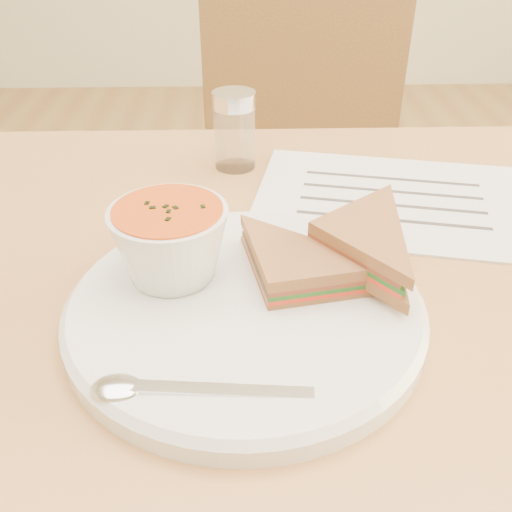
{
  "coord_description": "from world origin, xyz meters",
  "views": [
    {
      "loc": [
        -0.12,
        -0.47,
        1.07
      ],
      "look_at": [
        -0.11,
        -0.07,
        0.8
      ],
      "focal_mm": 40.0,
      "sensor_mm": 36.0,
      "label": 1
    }
  ],
  "objects_px": {
    "chair_far": "(291,202)",
    "dining_table": "(333,484)",
    "plate": "(245,310)",
    "soup_bowl": "(171,246)",
    "condiment_shaker": "(235,131)"
  },
  "relations": [
    {
      "from": "chair_far",
      "to": "dining_table",
      "type": "bearing_deg",
      "value": 101.26
    },
    {
      "from": "plate",
      "to": "soup_bowl",
      "type": "height_order",
      "value": "soup_bowl"
    },
    {
      "from": "dining_table",
      "to": "plate",
      "type": "relative_size",
      "value": 3.26
    },
    {
      "from": "dining_table",
      "to": "plate",
      "type": "bearing_deg",
      "value": -142.47
    },
    {
      "from": "plate",
      "to": "condiment_shaker",
      "type": "xyz_separation_m",
      "value": [
        -0.01,
        0.31,
        0.04
      ]
    },
    {
      "from": "chair_far",
      "to": "plate",
      "type": "relative_size",
      "value": 3.24
    },
    {
      "from": "soup_bowl",
      "to": "condiment_shaker",
      "type": "relative_size",
      "value": 1.04
    },
    {
      "from": "dining_table",
      "to": "plate",
      "type": "xyz_separation_m",
      "value": [
        -0.12,
        -0.09,
        0.38
      ]
    },
    {
      "from": "chair_far",
      "to": "condiment_shaker",
      "type": "bearing_deg",
      "value": 83.02
    },
    {
      "from": "chair_far",
      "to": "soup_bowl",
      "type": "relative_size",
      "value": 9.7
    },
    {
      "from": "dining_table",
      "to": "chair_far",
      "type": "height_order",
      "value": "chair_far"
    },
    {
      "from": "chair_far",
      "to": "soup_bowl",
      "type": "distance_m",
      "value": 0.73
    },
    {
      "from": "soup_bowl",
      "to": "condiment_shaker",
      "type": "bearing_deg",
      "value": 78.72
    },
    {
      "from": "chair_far",
      "to": "plate",
      "type": "height_order",
      "value": "chair_far"
    },
    {
      "from": "chair_far",
      "to": "plate",
      "type": "xyz_separation_m",
      "value": [
        -0.1,
        -0.68,
        0.26
      ]
    }
  ]
}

